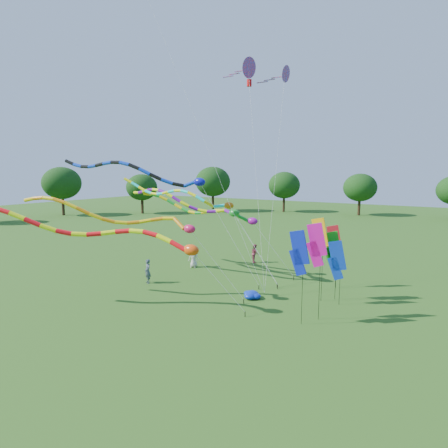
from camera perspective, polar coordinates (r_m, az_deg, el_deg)
The scene contains 20 objects.
ground at distance 23.16m, azimuth -4.02°, elevation -12.66°, with size 160.00×160.00×0.00m, color #225215.
tree_ring at distance 24.82m, azimuth -16.09°, elevation 1.80°, with size 115.56×119.20×9.54m.
tube_kite_red at distance 22.86m, azimuth -16.55°, elevation -1.51°, with size 14.14×6.59×6.80m.
tube_kite_orange at distance 24.52m, azimuth -14.64°, elevation 1.01°, with size 13.03×5.84×7.16m.
tube_kite_purple at distance 29.83m, azimuth -4.97°, elevation 3.17°, with size 14.04×1.11×7.33m.
tube_kite_blue at distance 28.51m, azimuth -12.17°, elevation 7.58°, with size 15.72×3.45×9.65m.
tube_kite_cyan at distance 28.89m, azimuth -6.02°, elevation 4.23°, with size 13.60×1.30×8.09m.
tube_kite_green at distance 30.38m, azimuth -2.04°, elevation 1.92°, with size 12.94×2.17×6.88m.
delta_kite_high_a at distance 29.86m, azimuth 3.70°, elevation 22.62°, with size 5.77×4.82×16.70m.
delta_kite_high_c at distance 29.78m, azimuth 9.25°, elevation 21.62°, with size 3.37×5.79×16.06m.
banner_pole_red at distance 27.26m, azimuth 16.38°, elevation -2.72°, with size 1.14×0.39×4.50m.
banner_pole_blue_a at distance 20.22m, azimuth 11.35°, elevation -4.39°, with size 1.16×0.09×5.15m.
banner_pole_green at distance 24.77m, azimuth 16.24°, elevation -3.87°, with size 1.13×0.44×4.46m.
banner_pole_blue_b at distance 23.98m, azimuth 16.79°, elevation -5.33°, with size 1.16×0.24×4.03m.
banner_pole_orange at distance 24.13m, azimuth 14.34°, elevation -2.00°, with size 1.16×0.10×5.35m.
banner_pole_magenta_b at distance 21.00m, azimuth 13.90°, elevation -3.18°, with size 1.15×0.30×5.45m.
blue_nylon_heap at distance 25.02m, azimuth 4.66°, elevation -10.57°, with size 1.61×1.03×0.45m.
person_a at distance 32.22m, azimuth -4.67°, elevation -5.09°, with size 0.85×0.55×1.73m, color beige.
person_b at distance 28.25m, azimuth -11.56°, elevation -7.06°, with size 0.65×0.43×1.78m, color #3E4A57.
person_c at distance 33.91m, azimuth 4.74°, elevation -4.48°, with size 0.81×0.63×1.67m, color #863143.
Camera 1 is at (12.83, -17.45, 8.19)m, focal length 30.00 mm.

